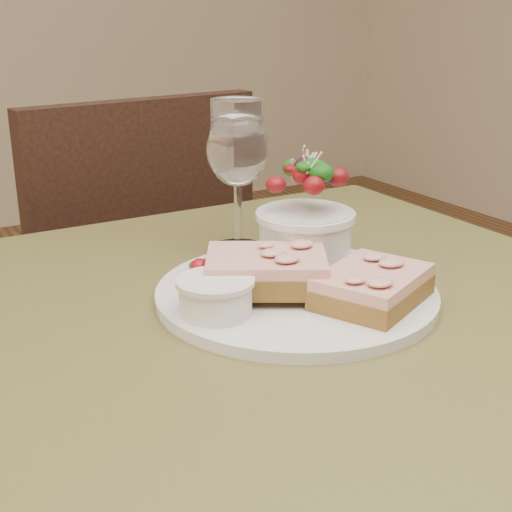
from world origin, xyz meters
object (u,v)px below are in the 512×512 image
cafe_table (281,403)px  wine_glass (237,154)px  salad_bowl (305,213)px  dinner_plate (296,294)px  sandwich_back (266,270)px  sandwich_front (372,287)px  chair_far (118,386)px  ramekin (215,294)px

cafe_table → wine_glass: wine_glass is taller
wine_glass → salad_bowl: bearing=-74.4°
dinner_plate → sandwich_back: bearing=169.7°
salad_bowl → wine_glass: size_ratio=0.73×
cafe_table → dinner_plate: dinner_plate is taller
sandwich_front → wine_glass: size_ratio=0.82×
cafe_table → sandwich_back: 0.14m
chair_far → salad_bowl: size_ratio=7.09×
chair_far → sandwich_front: chair_far is taller
sandwich_back → wine_glass: size_ratio=0.88×
sandwich_back → salad_bowl: size_ratio=1.21×
sandwich_front → chair_far: bearing=66.7°
sandwich_front → ramekin: 0.16m
sandwich_front → sandwich_back: 0.11m
chair_far → sandwich_front: 0.90m
sandwich_back → cafe_table: bearing=-62.0°
sandwich_front → salad_bowl: (0.01, 0.13, 0.04)m
ramekin → wine_glass: (0.13, 0.19, 0.09)m
cafe_table → salad_bowl: size_ratio=6.30×
chair_far → wine_glass: wine_glass is taller
sandwich_back → salad_bowl: (0.09, 0.06, 0.03)m
salad_bowl → sandwich_front: bearing=-92.9°
cafe_table → ramekin: (-0.07, 0.01, 0.13)m
sandwich_back → wine_glass: 0.19m
sandwich_front → cafe_table: bearing=128.6°
cafe_table → dinner_plate: (0.03, 0.03, 0.11)m
chair_far → wine_glass: size_ratio=5.14×
cafe_table → sandwich_front: 0.16m
wine_glass → ramekin: bearing=-124.3°
salad_bowl → cafe_table: bearing=-133.7°
chair_far → ramekin: chair_far is taller
chair_far → wine_glass: bearing=84.0°
dinner_plate → chair_far: bearing=88.2°
chair_far → salad_bowl: 0.82m
chair_far → dinner_plate: 0.84m
sandwich_back → wine_glass: (0.06, 0.16, 0.09)m
cafe_table → dinner_plate: bearing=38.6°
sandwich_back → dinner_plate: bearing=19.6°
cafe_table → salad_bowl: bearing=46.3°
dinner_plate → wine_glass: size_ratio=1.70×
cafe_table → wine_glass: (0.06, 0.20, 0.22)m
chair_far → ramekin: (-0.12, -0.71, 0.49)m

